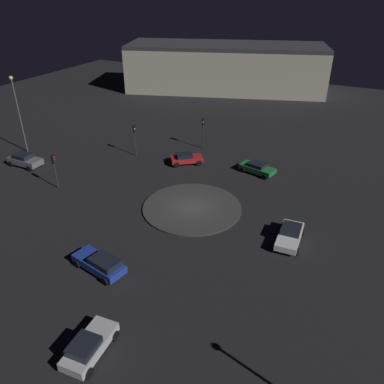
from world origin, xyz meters
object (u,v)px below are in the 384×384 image
Objects in this scene: car_red at (186,158)px; streetlamp_east at (18,107)px; car_white at (290,235)px; traffic_light_south at (203,127)px; car_silver at (89,346)px; traffic_light_southeast at (135,134)px; car_blue at (100,263)px; store_building at (225,68)px; traffic_light_east at (54,165)px; car_grey at (25,160)px; car_green at (257,168)px.

streetlamp_east reaches higher than car_red.
car_white is 1.07× the size of traffic_light_south.
car_silver is 30.20m from traffic_light_southeast.
traffic_light_southeast is at bearing -69.21° from traffic_light_south.
car_silver is (-4.30, 6.45, 0.00)m from car_blue.
car_red is 0.42× the size of streetlamp_east.
streetlamp_east is 0.24× the size of store_building.
car_blue is 28.46m from streetlamp_east.
traffic_light_southeast is (22.47, -9.39, 2.25)m from car_white.
traffic_light_south reaches higher than traffic_light_east.
car_blue is 1.13× the size of car_grey.
car_grey is 1.04× the size of car_silver.
car_silver is 35.54m from streetlamp_east.
streetlamp_east is (28.20, -20.96, 5.30)m from car_silver.
traffic_light_southeast reaches higher than car_grey.
car_red is at bearing 86.34° from store_building.
traffic_light_south is at bearing -71.84° from car_blue.
traffic_light_east is at bearing -49.78° from traffic_light_south.
traffic_light_east is at bearing 43.49° from car_silver.
streetlamp_east is at bearing -20.83° from car_blue.
store_building is at bearing -100.31° from car_grey.
car_blue is at bearing -29.00° from traffic_light_southeast.
car_blue is 1.15× the size of traffic_light_south.
traffic_light_south is at bearing -138.50° from car_white.
car_grey is at bearing 170.48° from car_red.
traffic_light_east is 12.90m from streetlamp_east.
car_white is 1.08× the size of traffic_light_southeast.
car_white is at bearing -47.10° from car_green.
car_green is 38.60m from store_building.
streetlamp_east reaches higher than store_building.
streetlamp_east reaches higher than traffic_light_east.
car_grey is at bearing 150.91° from traffic_light_east.
car_blue is 20.92m from car_red.
car_grey reaches higher than car_red.
traffic_light_east is at bearing -131.43° from car_green.
store_building reaches higher than car_blue.
traffic_light_southeast reaches higher than car_white.
streetlamp_east is at bearing -82.02° from traffic_light_south.
traffic_light_east is at bearing -166.91° from car_red.
traffic_light_east reaches higher than car_red.
traffic_light_south is at bearing 54.83° from car_red.
traffic_light_south is 1.01× the size of traffic_light_southeast.
car_silver is at bearing -79.93° from car_green.
car_silver is at bearing -7.93° from traffic_light_south.
car_green is 1.12× the size of traffic_light_east.
car_green is at bearing 41.75° from traffic_light_southeast.
streetlamp_east is at bearing -124.47° from traffic_light_southeast.
streetlamp_east is (23.90, -14.51, 5.30)m from car_blue.
traffic_light_southeast is 0.10× the size of store_building.
store_building is (17.14, -62.35, 3.72)m from car_silver.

